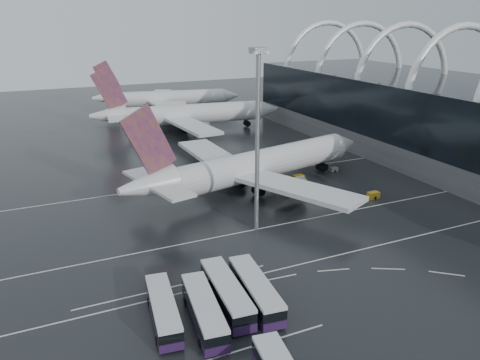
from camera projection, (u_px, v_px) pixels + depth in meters
name	position (u px, v px, depth m)	size (l,w,h in m)	color
ground	(318.00, 253.00, 75.35)	(420.00, 420.00, 0.00)	black
lane_marking_near	(325.00, 258.00, 73.63)	(120.00, 0.25, 0.01)	silver
lane_marking_mid	(282.00, 224.00, 85.66)	(120.00, 0.25, 0.01)	silver
lane_marking_far	(223.00, 179.00, 109.71)	(120.00, 0.25, 0.01)	silver
bus_bay_line_south	(217.00, 357.00, 52.23)	(28.00, 0.25, 0.01)	silver
bus_bay_line_north	(175.00, 286.00, 65.98)	(28.00, 0.25, 0.01)	silver
airliner_main	(253.00, 167.00, 100.64)	(63.34, 54.70, 21.62)	silver
airliner_gate_b	(186.00, 115.00, 153.50)	(62.87, 56.14, 21.82)	silver
airliner_gate_c	(165.00, 99.00, 185.18)	(57.30, 52.12, 20.47)	silver
bus_row_near_a	(163.00, 309.00, 57.86)	(4.48, 13.06, 3.15)	#27123A
bus_row_near_b	(204.00, 310.00, 57.53)	(4.67, 13.74, 3.32)	#27123A
bus_row_near_c	(227.00, 293.00, 61.05)	(4.21, 14.16, 3.44)	#27123A
bus_row_near_d	(255.00, 290.00, 61.76)	(4.54, 14.09, 3.41)	#27123A
floodlight_mast	(258.00, 120.00, 77.21)	(2.41, 2.41, 31.44)	gray
gse_cart_belly_a	(373.00, 195.00, 97.85)	(2.43, 1.43, 1.32)	#B48A18
gse_cart_belly_b	(334.00, 169.00, 114.74)	(1.92, 1.13, 1.04)	slate
gse_cart_belly_e	(298.00, 178.00, 108.33)	(2.44, 1.44, 1.33)	#B48A18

